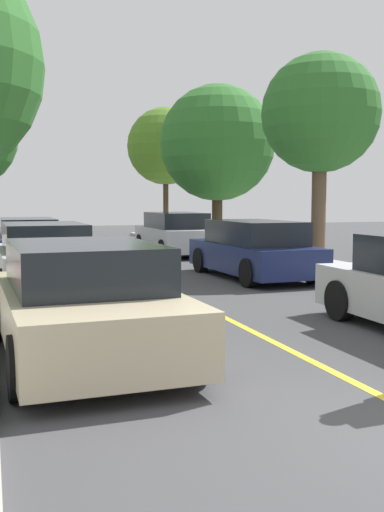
{
  "coord_description": "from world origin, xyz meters",
  "views": [
    {
      "loc": [
        -3.59,
        -3.94,
        1.92
      ],
      "look_at": [
        0.13,
        7.19,
        0.82
      ],
      "focal_mm": 42.59,
      "sensor_mm": 36.0,
      "label": 1
    }
  ],
  "objects_px": {
    "street_tree_right_nearest": "(320,114)",
    "street_tree_right_far": "(166,146)",
    "parked_car_left_far": "(28,241)",
    "street_tree_right_near": "(217,143)",
    "parked_car_left_nearest": "(85,302)",
    "parked_car_left_near": "(44,258)",
    "parked_car_right_near": "(254,250)",
    "parked_car_right_far": "(175,234)"
  },
  "relations": [
    {
      "from": "parked_car_left_far",
      "to": "street_tree_right_nearest",
      "type": "height_order",
      "value": "street_tree_right_nearest"
    },
    {
      "from": "parked_car_right_far",
      "to": "parked_car_left_far",
      "type": "bearing_deg",
      "value": -162.18
    },
    {
      "from": "parked_car_left_nearest",
      "to": "street_tree_right_nearest",
      "type": "xyz_separation_m",
      "value": [
        7.01,
        6.56,
        3.39
      ]
    },
    {
      "from": "parked_car_left_far",
      "to": "parked_car_right_near",
      "type": "relative_size",
      "value": 1.0
    },
    {
      "from": "parked_car_left_near",
      "to": "parked_car_right_far",
      "type": "height_order",
      "value": "parked_car_right_far"
    },
    {
      "from": "parked_car_left_nearest",
      "to": "parked_car_left_near",
      "type": "xyz_separation_m",
      "value": [
        0.0,
        5.74,
        0.01
      ]
    },
    {
      "from": "parked_car_right_far",
      "to": "parked_car_left_near",
      "type": "bearing_deg",
      "value": -125.36
    },
    {
      "from": "parked_car_right_far",
      "to": "street_tree_right_near",
      "type": "bearing_deg",
      "value": 29.18
    },
    {
      "from": "parked_car_left_near",
      "to": "street_tree_right_nearest",
      "type": "distance_m",
      "value": 7.82
    },
    {
      "from": "parked_car_left_near",
      "to": "street_tree_right_nearest",
      "type": "relative_size",
      "value": 0.74
    },
    {
      "from": "street_tree_right_nearest",
      "to": "parked_car_left_near",
      "type": "bearing_deg",
      "value": -173.29
    },
    {
      "from": "parked_car_left_far",
      "to": "parked_car_right_far",
      "type": "distance_m",
      "value": 5.28
    },
    {
      "from": "street_tree_right_far",
      "to": "parked_car_right_far",
      "type": "bearing_deg",
      "value": -103.86
    },
    {
      "from": "parked_car_left_near",
      "to": "parked_car_left_far",
      "type": "distance_m",
      "value": 5.46
    },
    {
      "from": "street_tree_right_near",
      "to": "parked_car_left_nearest",
      "type": "bearing_deg",
      "value": -116.71
    },
    {
      "from": "parked_car_left_near",
      "to": "street_tree_right_far",
      "type": "xyz_separation_m",
      "value": [
        7.01,
        15.12,
        3.73
      ]
    },
    {
      "from": "parked_car_left_nearest",
      "to": "parked_car_left_near",
      "type": "distance_m",
      "value": 5.74
    },
    {
      "from": "parked_car_right_near",
      "to": "street_tree_right_nearest",
      "type": "bearing_deg",
      "value": 10.12
    },
    {
      "from": "parked_car_left_far",
      "to": "parked_car_left_near",
      "type": "bearing_deg",
      "value": -90.0
    },
    {
      "from": "street_tree_right_nearest",
      "to": "street_tree_right_far",
      "type": "distance_m",
      "value": 14.3
    },
    {
      "from": "parked_car_right_far",
      "to": "street_tree_right_far",
      "type": "distance_m",
      "value": 9.08
    },
    {
      "from": "parked_car_right_near",
      "to": "street_tree_right_near",
      "type": "distance_m",
      "value": 8.62
    },
    {
      "from": "parked_car_left_far",
      "to": "street_tree_right_near",
      "type": "bearing_deg",
      "value": 21.23
    },
    {
      "from": "parked_car_left_nearest",
      "to": "parked_car_left_near",
      "type": "height_order",
      "value": "parked_car_left_near"
    },
    {
      "from": "street_tree_right_near",
      "to": "parked_car_left_far",
      "type": "bearing_deg",
      "value": -158.77
    },
    {
      "from": "parked_car_left_far",
      "to": "parked_car_right_near",
      "type": "distance_m",
      "value": 7.08
    },
    {
      "from": "parked_car_right_far",
      "to": "street_tree_right_far",
      "type": "xyz_separation_m",
      "value": [
        1.98,
        8.04,
        3.71
      ]
    },
    {
      "from": "parked_car_right_near",
      "to": "street_tree_right_near",
      "type": "relative_size",
      "value": 0.73
    },
    {
      "from": "parked_car_left_near",
      "to": "parked_car_right_near",
      "type": "distance_m",
      "value": 5.05
    },
    {
      "from": "parked_car_left_nearest",
      "to": "street_tree_right_nearest",
      "type": "bearing_deg",
      "value": 43.13
    },
    {
      "from": "parked_car_right_far",
      "to": "street_tree_right_nearest",
      "type": "xyz_separation_m",
      "value": [
        1.98,
        -6.25,
        3.35
      ]
    },
    {
      "from": "street_tree_right_nearest",
      "to": "street_tree_right_near",
      "type": "height_order",
      "value": "street_tree_right_near"
    },
    {
      "from": "parked_car_left_nearest",
      "to": "parked_car_right_near",
      "type": "relative_size",
      "value": 0.95
    },
    {
      "from": "street_tree_right_nearest",
      "to": "street_tree_right_near",
      "type": "distance_m",
      "value": 7.36
    },
    {
      "from": "parked_car_left_nearest",
      "to": "parked_car_right_far",
      "type": "relative_size",
      "value": 0.93
    },
    {
      "from": "street_tree_right_near",
      "to": "parked_car_right_far",
      "type": "bearing_deg",
      "value": -150.82
    },
    {
      "from": "street_tree_right_near",
      "to": "street_tree_right_far",
      "type": "relative_size",
      "value": 0.97
    },
    {
      "from": "parked_car_left_far",
      "to": "parked_car_right_near",
      "type": "bearing_deg",
      "value": -44.82
    },
    {
      "from": "parked_car_left_near",
      "to": "parked_car_right_far",
      "type": "distance_m",
      "value": 8.68
    },
    {
      "from": "street_tree_right_nearest",
      "to": "street_tree_right_far",
      "type": "relative_size",
      "value": 0.89
    },
    {
      "from": "street_tree_right_near",
      "to": "street_tree_right_far",
      "type": "height_order",
      "value": "street_tree_right_far"
    },
    {
      "from": "parked_car_left_far",
      "to": "parked_car_left_nearest",
      "type": "bearing_deg",
      "value": -90.01
    }
  ]
}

